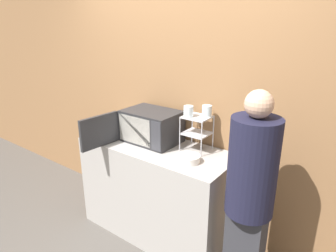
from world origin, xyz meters
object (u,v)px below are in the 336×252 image
at_px(dish_rack, 197,126).
at_px(bowl, 189,159).
at_px(glass_back_right, 207,111).
at_px(person, 250,192).
at_px(microwave, 149,126).
at_px(glass_front_left, 188,111).

distance_m(dish_rack, bowl, 0.32).
distance_m(dish_rack, glass_back_right, 0.16).
bearing_deg(dish_rack, person, -28.46).
height_order(microwave, glass_front_left, glass_front_left).
bearing_deg(glass_back_right, glass_front_left, -138.28).
distance_m(glass_front_left, person, 0.85).
bearing_deg(microwave, person, -12.70).
xyz_separation_m(dish_rack, glass_back_right, (0.06, 0.05, 0.13)).
height_order(microwave, dish_rack, dish_rack).
bearing_deg(glass_front_left, person, -23.02).
xyz_separation_m(glass_front_left, person, (0.70, -0.30, -0.38)).
height_order(dish_rack, bowl, dish_rack).
bearing_deg(bowl, dish_rack, 108.23).
bearing_deg(glass_front_left, bowl, -54.82).
bearing_deg(bowl, glass_back_right, 93.69).
distance_m(microwave, bowl, 0.57).
height_order(bowl, person, person).
relative_size(microwave, bowl, 4.16).
height_order(microwave, person, person).
bearing_deg(glass_back_right, bowl, -86.31).
relative_size(microwave, glass_front_left, 8.08).
bearing_deg(person, glass_back_right, 145.31).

